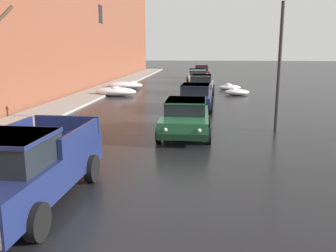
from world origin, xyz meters
The scene contains 12 objects.
left_sidewalk_slab centered at (-6.05, 18.00, 0.07)m, with size 2.47×80.00×0.14m, color gray.
snow_bank_near_corner_left centered at (-4.25, 25.78, 0.32)m, with size 2.99×1.31×0.73m.
snow_bank_along_left_kerb centered at (4.49, 27.19, 0.24)m, with size 1.80×1.13×0.55m.
snow_bank_mid_block_left centered at (-4.49, 30.54, 0.30)m, with size 3.04×1.34×0.66m.
snow_bank_near_corner_right centered at (4.14, 30.39, 0.24)m, with size 1.85×0.99×0.58m.
pickup_truck_darkblue_approaching_near_lane centered at (-1.51, 7.04, 0.88)m, with size 2.28×5.11×1.76m.
sedan_green_parked_kerbside_close centered at (1.61, 14.16, 0.75)m, with size 2.04×4.22×1.42m.
sedan_darkblue_parked_kerbside_mid centered at (1.76, 20.41, 0.75)m, with size 2.09×4.21×1.42m.
sedan_grey_parked_far_down_block centered at (1.91, 27.82, 0.75)m, with size 2.09×3.91×1.42m.
sedan_white_queued_behind_truck centered at (1.35, 35.32, 0.75)m, with size 2.21×4.47×1.42m.
sedan_maroon_at_far_intersection centered at (1.63, 42.01, 0.75)m, with size 2.00×4.03×1.42m.
street_lamp_post centered at (5.30, 15.20, 3.08)m, with size 0.44×0.24×5.45m.
Camera 1 is at (2.50, -0.18, 3.44)m, focal length 39.34 mm.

